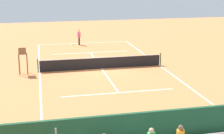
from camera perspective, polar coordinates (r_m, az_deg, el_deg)
name	(u,v)px	position (r m, az deg, el deg)	size (l,w,h in m)	color
ground_plane	(102,69)	(27.72, -1.77, -0.26)	(60.00, 60.00, 0.00)	#D17542
court_line_markings	(102,68)	(27.76, -1.78, -0.24)	(10.10, 22.20, 0.01)	white
tennis_net	(102,63)	(27.59, -1.78, 0.74)	(10.30, 0.10, 1.07)	black
backdrop_wall	(162,132)	(14.67, 8.53, -10.87)	(18.00, 0.16, 2.00)	#1E4C2D
umpire_chair	(23,58)	(26.69, -14.86, 1.52)	(0.67, 0.67, 2.14)	brown
courtside_bench	(198,130)	(16.23, 14.36, -10.26)	(1.80, 0.40, 0.93)	#33383D
tennis_player	(79,36)	(37.20, -5.61, 5.28)	(0.38, 0.54, 1.93)	black
tennis_racket	(72,45)	(37.22, -6.85, 3.69)	(0.52, 0.51, 0.03)	black
tennis_ball_near	(93,46)	(36.50, -3.28, 3.57)	(0.07, 0.07, 0.07)	#CCDB33
tennis_ball_far	(94,48)	(35.67, -3.15, 3.29)	(0.07, 0.07, 0.07)	#CCDB33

